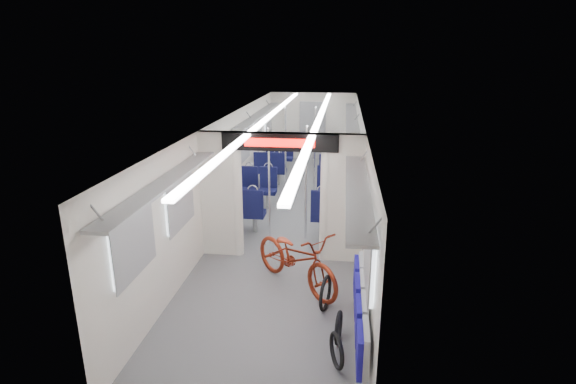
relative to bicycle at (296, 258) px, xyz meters
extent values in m
plane|color=#515456|center=(-0.40, 3.09, -0.50)|extent=(12.00, 12.00, 0.00)
cube|color=silver|center=(-1.85, 3.09, 0.65)|extent=(0.02, 12.00, 2.30)
cube|color=silver|center=(1.05, 3.09, 0.65)|extent=(0.02, 12.00, 2.30)
cube|color=silver|center=(-0.40, 9.09, 0.65)|extent=(2.90, 0.02, 2.30)
cube|color=silver|center=(-0.40, -2.91, 0.65)|extent=(2.90, 0.02, 2.30)
cube|color=silver|center=(-0.40, 3.09, 1.80)|extent=(2.90, 12.00, 0.02)
cube|color=white|center=(-0.95, 3.09, 1.77)|extent=(0.12, 11.40, 0.04)
cube|color=white|center=(0.15, 3.09, 1.77)|extent=(0.12, 11.40, 0.04)
cube|color=silver|center=(-1.52, 1.09, 0.50)|extent=(0.65, 0.18, 2.00)
cube|color=silver|center=(0.73, 1.09, 0.50)|extent=(0.65, 0.18, 2.00)
cube|color=silver|center=(-0.40, 1.09, 1.65)|extent=(2.90, 0.18, 0.30)
cylinder|color=silver|center=(-1.20, 1.09, 0.50)|extent=(0.20, 0.20, 2.00)
cylinder|color=silver|center=(0.40, 1.09, 0.50)|extent=(0.20, 0.20, 2.00)
cube|color=black|center=(-0.40, 0.98, 1.65)|extent=(2.00, 0.03, 0.30)
cube|color=#FF0C07|center=(-0.40, 0.95, 1.65)|extent=(1.20, 0.02, 0.14)
cube|color=silver|center=(-1.82, -1.71, 0.90)|extent=(0.04, 1.00, 0.75)
cube|color=silver|center=(1.02, -1.71, 0.90)|extent=(0.04, 1.00, 0.75)
cube|color=silver|center=(-1.82, -0.11, 0.90)|extent=(0.04, 1.00, 0.75)
cube|color=silver|center=(1.02, -0.11, 0.90)|extent=(0.04, 1.00, 0.75)
cube|color=silver|center=(-1.82, 2.59, 0.90)|extent=(0.04, 1.00, 0.75)
cube|color=silver|center=(1.02, 2.59, 0.90)|extent=(0.04, 1.00, 0.75)
cube|color=silver|center=(-1.82, 4.49, 0.90)|extent=(0.04, 1.00, 0.75)
cube|color=silver|center=(1.02, 4.49, 0.90)|extent=(0.04, 1.00, 0.75)
cube|color=silver|center=(-1.82, 6.39, 0.90)|extent=(0.04, 1.00, 0.75)
cube|color=silver|center=(1.02, 6.39, 0.90)|extent=(0.04, 1.00, 0.75)
cube|color=silver|center=(-1.82, 8.19, 0.90)|extent=(0.04, 1.00, 0.75)
cube|color=silver|center=(1.02, 8.19, 0.90)|extent=(0.04, 1.00, 0.75)
cube|color=gray|center=(-1.67, -0.91, 1.45)|extent=(0.30, 3.60, 0.04)
cube|color=gray|center=(0.87, -0.91, 1.45)|extent=(0.30, 3.60, 0.04)
cube|color=gray|center=(-1.67, 5.09, 1.45)|extent=(0.30, 7.60, 0.04)
cube|color=gray|center=(0.87, 5.09, 1.45)|extent=(0.30, 7.60, 0.04)
cube|color=gray|center=(-0.40, 9.03, 0.50)|extent=(0.90, 0.05, 2.00)
imported|color=maroon|center=(0.00, 0.00, 0.00)|extent=(1.83, 1.81, 1.00)
cube|color=gray|center=(0.98, -2.31, 0.08)|extent=(0.06, 0.49, 0.56)
cube|color=navy|center=(0.92, -2.31, 0.08)|extent=(0.06, 0.45, 0.47)
cube|color=gray|center=(0.98, -1.76, 0.08)|extent=(0.06, 0.49, 0.56)
cube|color=navy|center=(0.92, -1.76, 0.08)|extent=(0.06, 0.45, 0.47)
cube|color=gray|center=(0.98, -1.21, 0.08)|extent=(0.06, 0.49, 0.56)
cube|color=navy|center=(0.92, -1.21, 0.08)|extent=(0.06, 0.45, 0.47)
cube|color=gray|center=(0.98, -0.66, 0.08)|extent=(0.06, 0.49, 0.56)
cube|color=navy|center=(0.92, -0.66, 0.08)|extent=(0.06, 0.45, 0.47)
torus|color=black|center=(0.68, -1.88, -0.30)|extent=(0.20, 0.44, 0.45)
torus|color=black|center=(0.70, -1.40, -0.31)|extent=(0.11, 0.45, 0.44)
torus|color=black|center=(0.49, -0.63, -0.26)|extent=(0.17, 0.53, 0.53)
cube|color=black|center=(-1.10, 2.18, -0.10)|extent=(0.42, 0.39, 0.10)
cylinder|color=gray|center=(-1.10, 2.18, -0.33)|extent=(0.10, 0.10, 0.35)
cube|color=black|center=(-1.10, 2.02, 0.21)|extent=(0.42, 0.07, 0.52)
torus|color=silver|center=(-1.10, 2.02, 0.46)|extent=(0.22, 0.03, 0.22)
cube|color=black|center=(-1.10, 3.77, -0.10)|extent=(0.42, 0.39, 0.10)
cylinder|color=gray|center=(-1.10, 3.77, -0.33)|extent=(0.10, 0.10, 0.35)
cube|color=black|center=(-1.10, 3.93, 0.21)|extent=(0.42, 0.07, 0.52)
torus|color=silver|center=(-1.10, 3.93, 0.46)|extent=(0.22, 0.03, 0.22)
cube|color=black|center=(-1.57, 2.18, -0.10)|extent=(0.42, 0.39, 0.10)
cylinder|color=gray|center=(-1.57, 2.18, -0.33)|extent=(0.10, 0.10, 0.35)
cube|color=black|center=(-1.57, 2.02, 0.21)|extent=(0.42, 0.07, 0.52)
torus|color=silver|center=(-1.57, 2.02, 0.46)|extent=(0.22, 0.03, 0.22)
cube|color=black|center=(-1.57, 3.77, -0.10)|extent=(0.42, 0.39, 0.10)
cylinder|color=gray|center=(-1.57, 3.77, -0.33)|extent=(0.10, 0.10, 0.35)
cube|color=black|center=(-1.57, 3.93, 0.21)|extent=(0.42, 0.07, 0.52)
torus|color=silver|center=(-1.57, 3.93, 0.46)|extent=(0.22, 0.03, 0.22)
cube|color=black|center=(0.30, 2.18, -0.10)|extent=(0.45, 0.42, 0.10)
cylinder|color=gray|center=(0.30, 2.18, -0.33)|extent=(0.10, 0.10, 0.35)
cube|color=black|center=(0.30, 2.01, 0.23)|extent=(0.45, 0.08, 0.56)
torus|color=silver|center=(0.30, 2.01, 0.50)|extent=(0.23, 0.03, 0.23)
cube|color=black|center=(0.30, 3.89, -0.10)|extent=(0.45, 0.42, 0.10)
cylinder|color=gray|center=(0.30, 3.89, -0.33)|extent=(0.10, 0.10, 0.35)
cube|color=black|center=(0.30, 4.07, 0.23)|extent=(0.45, 0.08, 0.56)
torus|color=silver|center=(0.30, 4.07, 0.50)|extent=(0.23, 0.03, 0.23)
cube|color=black|center=(0.77, 2.18, -0.10)|extent=(0.45, 0.42, 0.10)
cylinder|color=gray|center=(0.77, 2.18, -0.33)|extent=(0.10, 0.10, 0.35)
cube|color=black|center=(0.77, 2.01, 0.23)|extent=(0.45, 0.08, 0.56)
torus|color=silver|center=(0.77, 2.01, 0.50)|extent=(0.23, 0.03, 0.23)
cube|color=black|center=(0.77, 3.89, -0.10)|extent=(0.45, 0.42, 0.10)
cylinder|color=gray|center=(0.77, 3.89, -0.33)|extent=(0.10, 0.10, 0.35)
cube|color=black|center=(0.77, 4.07, 0.23)|extent=(0.45, 0.08, 0.56)
torus|color=silver|center=(0.77, 4.07, 0.50)|extent=(0.23, 0.03, 0.23)
cube|color=black|center=(-1.10, 5.70, -0.10)|extent=(0.42, 0.39, 0.10)
cylinder|color=gray|center=(-1.10, 5.70, -0.33)|extent=(0.10, 0.10, 0.35)
cube|color=black|center=(-1.10, 5.54, 0.20)|extent=(0.42, 0.07, 0.51)
torus|color=silver|center=(-1.10, 5.54, 0.46)|extent=(0.21, 0.03, 0.21)
cube|color=black|center=(-1.10, 7.29, -0.10)|extent=(0.42, 0.39, 0.10)
cylinder|color=gray|center=(-1.10, 7.29, -0.33)|extent=(0.10, 0.10, 0.35)
cube|color=black|center=(-1.10, 7.44, 0.20)|extent=(0.42, 0.07, 0.51)
torus|color=silver|center=(-1.10, 7.44, 0.46)|extent=(0.21, 0.03, 0.21)
cube|color=black|center=(-1.57, 5.70, -0.10)|extent=(0.42, 0.39, 0.10)
cylinder|color=gray|center=(-1.57, 5.70, -0.33)|extent=(0.10, 0.10, 0.35)
cube|color=black|center=(-1.57, 5.54, 0.20)|extent=(0.42, 0.07, 0.51)
torus|color=silver|center=(-1.57, 5.54, 0.46)|extent=(0.21, 0.03, 0.21)
cube|color=black|center=(-1.57, 7.29, -0.10)|extent=(0.42, 0.39, 0.10)
cylinder|color=gray|center=(-1.57, 7.29, -0.33)|extent=(0.10, 0.10, 0.35)
cube|color=black|center=(-1.57, 7.44, 0.20)|extent=(0.42, 0.07, 0.51)
torus|color=silver|center=(-1.57, 7.44, 0.46)|extent=(0.21, 0.03, 0.21)
cube|color=black|center=(0.30, 5.36, -0.10)|extent=(0.48, 0.45, 0.10)
cylinder|color=gray|center=(0.30, 5.36, -0.33)|extent=(0.10, 0.10, 0.35)
cube|color=black|center=(0.30, 5.18, 0.24)|extent=(0.48, 0.09, 0.59)
torus|color=silver|center=(0.30, 5.18, 0.54)|extent=(0.24, 0.03, 0.24)
cube|color=black|center=(0.30, 7.17, -0.10)|extent=(0.48, 0.45, 0.10)
cylinder|color=gray|center=(0.30, 7.17, -0.33)|extent=(0.10, 0.10, 0.35)
cube|color=black|center=(0.30, 7.35, 0.24)|extent=(0.48, 0.09, 0.59)
torus|color=silver|center=(0.30, 7.35, 0.54)|extent=(0.24, 0.03, 0.24)
cube|color=black|center=(0.77, 5.36, -0.10)|extent=(0.48, 0.45, 0.10)
cylinder|color=gray|center=(0.77, 5.36, -0.33)|extent=(0.10, 0.10, 0.35)
cube|color=black|center=(0.77, 5.18, 0.24)|extent=(0.48, 0.09, 0.59)
torus|color=silver|center=(0.77, 5.18, 0.54)|extent=(0.24, 0.03, 0.24)
cube|color=black|center=(0.77, 7.17, -0.10)|extent=(0.48, 0.45, 0.10)
cylinder|color=gray|center=(0.77, 7.17, -0.33)|extent=(0.10, 0.10, 0.35)
cube|color=black|center=(0.77, 7.35, 0.24)|extent=(0.48, 0.09, 0.59)
torus|color=silver|center=(0.77, 7.35, 0.54)|extent=(0.24, 0.03, 0.24)
cylinder|color=silver|center=(-0.69, 1.62, 0.65)|extent=(0.04, 0.04, 2.30)
cylinder|color=silver|center=(-0.02, 1.96, 0.65)|extent=(0.04, 0.04, 2.30)
cylinder|color=silver|center=(-0.80, 4.91, 0.65)|extent=(0.04, 0.04, 2.30)
cylinder|color=silver|center=(-0.05, 5.00, 0.65)|extent=(0.04, 0.04, 2.30)
camera|label=1|loc=(0.67, -6.43, 3.11)|focal=28.00mm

